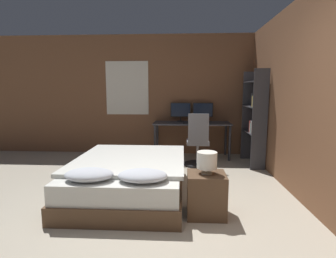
{
  "coord_description": "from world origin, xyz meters",
  "views": [
    {
      "loc": [
        0.2,
        -2.25,
        1.44
      ],
      "look_at": [
        -0.07,
        2.53,
        0.75
      ],
      "focal_mm": 28.0,
      "sensor_mm": 36.0,
      "label": 1
    }
  ],
  "objects_px": {
    "office_chair": "(198,145)",
    "monitor_right": "(203,111)",
    "bookshelf": "(255,115)",
    "computer_mouse": "(206,123)",
    "keyboard": "(192,123)",
    "desk": "(192,127)",
    "bedside_lamp": "(207,160)",
    "nightstand": "(206,195)",
    "bed": "(129,177)",
    "monitor_left": "(181,111)"
  },
  "relations": [
    {
      "from": "bed",
      "to": "keyboard",
      "type": "bearing_deg",
      "value": 64.2
    },
    {
      "from": "office_chair",
      "to": "monitor_right",
      "type": "bearing_deg",
      "value": 80.14
    },
    {
      "from": "bed",
      "to": "monitor_right",
      "type": "xyz_separation_m",
      "value": [
        1.19,
        2.36,
        0.75
      ]
    },
    {
      "from": "bed",
      "to": "computer_mouse",
      "type": "height_order",
      "value": "computer_mouse"
    },
    {
      "from": "monitor_left",
      "to": "keyboard",
      "type": "height_order",
      "value": "monitor_left"
    },
    {
      "from": "monitor_right",
      "to": "monitor_left",
      "type": "bearing_deg",
      "value": 180.0
    },
    {
      "from": "bedside_lamp",
      "to": "desk",
      "type": "bearing_deg",
      "value": 91.68
    },
    {
      "from": "bed",
      "to": "bedside_lamp",
      "type": "xyz_separation_m",
      "value": [
        1.02,
        -0.57,
        0.4
      ]
    },
    {
      "from": "monitor_left",
      "to": "monitor_right",
      "type": "height_order",
      "value": "same"
    },
    {
      "from": "keyboard",
      "to": "bedside_lamp",
      "type": "bearing_deg",
      "value": -88.18
    },
    {
      "from": "nightstand",
      "to": "bedside_lamp",
      "type": "bearing_deg",
      "value": 0.0
    },
    {
      "from": "nightstand",
      "to": "desk",
      "type": "distance_m",
      "value": 2.76
    },
    {
      "from": "bed",
      "to": "monitor_right",
      "type": "height_order",
      "value": "monitor_right"
    },
    {
      "from": "nightstand",
      "to": "monitor_left",
      "type": "distance_m",
      "value": 3.05
    },
    {
      "from": "monitor_right",
      "to": "bookshelf",
      "type": "bearing_deg",
      "value": -39.27
    },
    {
      "from": "keyboard",
      "to": "office_chair",
      "type": "xyz_separation_m",
      "value": [
        0.09,
        -0.47,
        -0.37
      ]
    },
    {
      "from": "monitor_left",
      "to": "bookshelf",
      "type": "xyz_separation_m",
      "value": [
        1.44,
        -0.77,
        -0.02
      ]
    },
    {
      "from": "bedside_lamp",
      "to": "computer_mouse",
      "type": "height_order",
      "value": "computer_mouse"
    },
    {
      "from": "desk",
      "to": "bookshelf",
      "type": "relative_size",
      "value": 0.9
    },
    {
      "from": "monitor_right",
      "to": "computer_mouse",
      "type": "relative_size",
      "value": 6.36
    },
    {
      "from": "nightstand",
      "to": "bookshelf",
      "type": "xyz_separation_m",
      "value": [
        1.11,
        2.17,
        0.74
      ]
    },
    {
      "from": "bedside_lamp",
      "to": "monitor_left",
      "type": "relative_size",
      "value": 0.57
    },
    {
      "from": "bedside_lamp",
      "to": "keyboard",
      "type": "height_order",
      "value": "keyboard"
    },
    {
      "from": "nightstand",
      "to": "bedside_lamp",
      "type": "distance_m",
      "value": 0.41
    },
    {
      "from": "office_chair",
      "to": "bookshelf",
      "type": "xyz_separation_m",
      "value": [
        1.1,
        0.12,
        0.59
      ]
    },
    {
      "from": "bedside_lamp",
      "to": "nightstand",
      "type": "bearing_deg",
      "value": 180.0
    },
    {
      "from": "nightstand",
      "to": "monitor_left",
      "type": "xyz_separation_m",
      "value": [
        -0.33,
        2.94,
        0.76
      ]
    },
    {
      "from": "bedside_lamp",
      "to": "monitor_left",
      "type": "bearing_deg",
      "value": 96.39
    },
    {
      "from": "desk",
      "to": "office_chair",
      "type": "relative_size",
      "value": 1.61
    },
    {
      "from": "keyboard",
      "to": "office_chair",
      "type": "distance_m",
      "value": 0.61
    },
    {
      "from": "bookshelf",
      "to": "computer_mouse",
      "type": "bearing_deg",
      "value": 158.75
    },
    {
      "from": "keyboard",
      "to": "bookshelf",
      "type": "height_order",
      "value": "bookshelf"
    },
    {
      "from": "bedside_lamp",
      "to": "monitor_right",
      "type": "bearing_deg",
      "value": 86.71
    },
    {
      "from": "monitor_left",
      "to": "bed",
      "type": "bearing_deg",
      "value": -106.31
    },
    {
      "from": "desk",
      "to": "bed",
      "type": "bearing_deg",
      "value": -113.6
    },
    {
      "from": "bedside_lamp",
      "to": "monitor_left",
      "type": "height_order",
      "value": "monitor_left"
    },
    {
      "from": "bedside_lamp",
      "to": "computer_mouse",
      "type": "relative_size",
      "value": 3.65
    },
    {
      "from": "computer_mouse",
      "to": "bookshelf",
      "type": "distance_m",
      "value": 0.99
    },
    {
      "from": "desk",
      "to": "keyboard",
      "type": "relative_size",
      "value": 4.2
    },
    {
      "from": "nightstand",
      "to": "office_chair",
      "type": "distance_m",
      "value": 2.05
    },
    {
      "from": "nightstand",
      "to": "monitor_right",
      "type": "bearing_deg",
      "value": 86.71
    },
    {
      "from": "keyboard",
      "to": "bookshelf",
      "type": "xyz_separation_m",
      "value": [
        1.19,
        -0.35,
        0.21
      ]
    },
    {
      "from": "bedside_lamp",
      "to": "bookshelf",
      "type": "distance_m",
      "value": 2.46
    },
    {
      "from": "keyboard",
      "to": "monitor_left",
      "type": "bearing_deg",
      "value": 120.74
    },
    {
      "from": "monitor_left",
      "to": "monitor_right",
      "type": "xyz_separation_m",
      "value": [
        0.5,
        0.0,
        0.0
      ]
    },
    {
      "from": "nightstand",
      "to": "bookshelf",
      "type": "height_order",
      "value": "bookshelf"
    },
    {
      "from": "bedside_lamp",
      "to": "bookshelf",
      "type": "height_order",
      "value": "bookshelf"
    },
    {
      "from": "bedside_lamp",
      "to": "desk",
      "type": "relative_size",
      "value": 0.15
    },
    {
      "from": "bed",
      "to": "keyboard",
      "type": "relative_size",
      "value": 5.04
    },
    {
      "from": "bed",
      "to": "bookshelf",
      "type": "bearing_deg",
      "value": 36.81
    }
  ]
}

